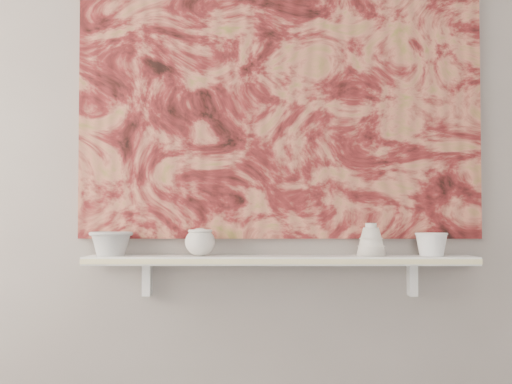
{
  "coord_description": "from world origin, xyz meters",
  "views": [
    {
      "loc": [
        -0.07,
        -1.07,
        1.07
      ],
      "look_at": [
        -0.09,
        1.49,
        1.16
      ],
      "focal_mm": 50.0,
      "sensor_mm": 36.0,
      "label": 1
    }
  ],
  "objects_px": {
    "painting": "(279,92)",
    "shelf": "(280,260)",
    "cup_cream": "(200,242)",
    "bell_vessel": "(371,239)",
    "bowl_white": "(431,244)",
    "bowl_grey": "(111,243)"
  },
  "relations": [
    {
      "from": "bell_vessel",
      "to": "painting",
      "type": "bearing_deg",
      "value": 166.25
    },
    {
      "from": "painting",
      "to": "shelf",
      "type": "bearing_deg",
      "value": -90.0
    },
    {
      "from": "bowl_grey",
      "to": "painting",
      "type": "bearing_deg",
      "value": 7.5
    },
    {
      "from": "shelf",
      "to": "painting",
      "type": "distance_m",
      "value": 0.63
    },
    {
      "from": "painting",
      "to": "bowl_white",
      "type": "xyz_separation_m",
      "value": [
        0.55,
        -0.08,
        -0.57
      ]
    },
    {
      "from": "painting",
      "to": "bowl_white",
      "type": "distance_m",
      "value": 0.79
    },
    {
      "from": "shelf",
      "to": "cup_cream",
      "type": "relative_size",
      "value": 12.86
    },
    {
      "from": "shelf",
      "to": "bowl_grey",
      "type": "bearing_deg",
      "value": 180.0
    },
    {
      "from": "cup_cream",
      "to": "bowl_white",
      "type": "xyz_separation_m",
      "value": [
        0.84,
        0.0,
        -0.01
      ]
    },
    {
      "from": "cup_cream",
      "to": "painting",
      "type": "bearing_deg",
      "value": 15.58
    },
    {
      "from": "painting",
      "to": "cup_cream",
      "type": "bearing_deg",
      "value": -164.42
    },
    {
      "from": "painting",
      "to": "bell_vessel",
      "type": "xyz_separation_m",
      "value": [
        0.33,
        -0.08,
        -0.55
      ]
    },
    {
      "from": "shelf",
      "to": "cup_cream",
      "type": "height_order",
      "value": "cup_cream"
    },
    {
      "from": "bowl_white",
      "to": "cup_cream",
      "type": "bearing_deg",
      "value": 180.0
    },
    {
      "from": "bowl_grey",
      "to": "cup_cream",
      "type": "relative_size",
      "value": 1.45
    },
    {
      "from": "shelf",
      "to": "bowl_white",
      "type": "height_order",
      "value": "bowl_white"
    },
    {
      "from": "shelf",
      "to": "bell_vessel",
      "type": "bearing_deg",
      "value": 0.0
    },
    {
      "from": "painting",
      "to": "cup_cream",
      "type": "relative_size",
      "value": 13.77
    },
    {
      "from": "cup_cream",
      "to": "bowl_white",
      "type": "relative_size",
      "value": 0.93
    },
    {
      "from": "bowl_grey",
      "to": "cup_cream",
      "type": "bearing_deg",
      "value": 0.0
    },
    {
      "from": "shelf",
      "to": "cup_cream",
      "type": "bearing_deg",
      "value": 180.0
    },
    {
      "from": "bowl_white",
      "to": "bowl_grey",
      "type": "bearing_deg",
      "value": 180.0
    }
  ]
}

